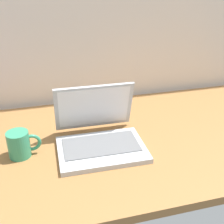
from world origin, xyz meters
The scene contains 4 objects.
desk centered at (0.00, 0.00, 0.01)m, with size 1.60×0.76×0.03m.
laptop centered at (-0.11, -0.02, 0.08)m, with size 0.31×0.29×0.21m.
coffee_mug centered at (-0.39, -0.02, 0.08)m, with size 0.11×0.08×0.09m.
remote_control_near centered at (-0.14, 0.22, 0.04)m, with size 0.10×0.17×0.02m.
Camera 1 is at (-0.30, -0.91, 0.63)m, focal length 46.30 mm.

